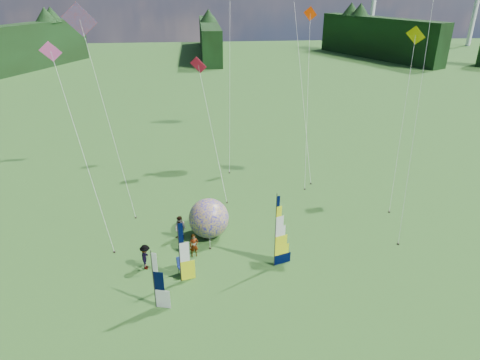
{
  "coord_description": "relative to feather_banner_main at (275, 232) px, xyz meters",
  "views": [
    {
      "loc": [
        -3.23,
        -18.44,
        16.06
      ],
      "look_at": [
        -1.0,
        4.0,
        5.5
      ],
      "focal_mm": 32.0,
      "sensor_mm": 36.0,
      "label": 1
    }
  ],
  "objects": [
    {
      "name": "treeline_ring",
      "position": [
        -1.03,
        -3.0,
        1.58
      ],
      "size": [
        210.0,
        210.0,
        8.0
      ],
      "primitive_type": null,
      "color": "#143714",
      "rests_on": "ground"
    },
    {
      "name": "camp_chair",
      "position": [
        -5.55,
        -0.29,
        -1.85
      ],
      "size": [
        0.86,
        0.86,
        1.13
      ],
      "primitive_type": null,
      "rotation": [
        0.0,
        0.0,
        0.42
      ],
      "color": "navy",
      "rests_on": "ground"
    },
    {
      "name": "small_kite_orange",
      "position": [
        5.25,
        14.54,
        4.79
      ],
      "size": [
        5.72,
        11.22,
        14.41
      ],
      "primitive_type": null,
      "rotation": [
        0.0,
        0.0,
        0.18
      ],
      "color": "#FD3800",
      "rests_on": "ground"
    },
    {
      "name": "bol_inflatable",
      "position": [
        -3.88,
        3.88,
        -1.05
      ],
      "size": [
        2.79,
        2.79,
        2.74
      ],
      "primitive_type": "sphere",
      "rotation": [
        0.0,
        0.0,
        -0.02
      ],
      "color": "#1917A5",
      "rests_on": "ground"
    },
    {
      "name": "kite_whale",
      "position": [
        5.0,
        16.64,
        6.94
      ],
      "size": [
        7.15,
        14.58,
        18.72
      ],
      "primitive_type": null,
      "rotation": [
        0.0,
        0.0,
        -0.26
      ],
      "color": "black",
      "rests_on": "ground"
    },
    {
      "name": "spectator_a",
      "position": [
        -4.91,
        1.54,
        -1.63
      ],
      "size": [
        0.62,
        0.46,
        1.57
      ],
      "primitive_type": "imported",
      "rotation": [
        0.0,
        0.0,
        0.15
      ],
      "color": "#66594C",
      "rests_on": "ground"
    },
    {
      "name": "small_kite_pink",
      "position": [
        -11.83,
        5.18,
        4.1
      ],
      "size": [
        8.38,
        9.42,
        13.04
      ],
      "primitive_type": null,
      "rotation": [
        0.0,
        0.0,
        0.42
      ],
      "color": "#FF50B1",
      "rests_on": "ground"
    },
    {
      "name": "small_kite_green",
      "position": [
        -1.08,
        20.15,
        8.49
      ],
      "size": [
        5.19,
        14.29,
        21.82
      ],
      "primitive_type": null,
      "rotation": [
        0.0,
        0.0,
        -0.12
      ],
      "color": "green",
      "rests_on": "ground"
    },
    {
      "name": "kite_rainbow_delta",
      "position": [
        -10.92,
        9.72,
        5.34
      ],
      "size": [
        10.88,
        12.13,
        15.52
      ],
      "primitive_type": null,
      "rotation": [
        0.0,
        0.0,
        0.42
      ],
      "color": "red",
      "rests_on": "ground"
    },
    {
      "name": "spectator_b",
      "position": [
        -5.82,
        3.6,
        -1.55
      ],
      "size": [
        0.94,
        0.8,
        1.75
      ],
      "primitive_type": "imported",
      "rotation": [
        0.0,
        0.0,
        -0.56
      ],
      "color": "#66594C",
      "rests_on": "ground"
    },
    {
      "name": "kite_parafoil",
      "position": [
        9.88,
        4.3,
        6.85
      ],
      "size": [
        9.47,
        11.27,
        18.55
      ],
      "primitive_type": null,
      "rotation": [
        0.0,
        0.0,
        -0.38
      ],
      "color": "#CD2E00",
      "rests_on": "ground"
    },
    {
      "name": "feather_banner_main",
      "position": [
        0.0,
        0.0,
        0.0
      ],
      "size": [
        1.27,
        0.52,
        4.84
      ],
      "primitive_type": null,
      "rotation": [
        0.0,
        0.0,
        0.33
      ],
      "color": "black",
      "rests_on": "ground"
    },
    {
      "name": "side_banner_left",
      "position": [
        -5.69,
        -0.91,
        -0.46
      ],
      "size": [
        1.08,
        0.32,
        3.92
      ],
      "primitive_type": null,
      "rotation": [
        0.0,
        0.0,
        0.21
      ],
      "color": "yellow",
      "rests_on": "ground"
    },
    {
      "name": "small_kite_red",
      "position": [
        -3.22,
        12.89,
        2.85
      ],
      "size": [
        8.07,
        12.09,
        10.53
      ],
      "primitive_type": null,
      "rotation": [
        0.0,
        0.0,
        -0.36
      ],
      "color": "#F21337",
      "rests_on": "ground"
    },
    {
      "name": "side_banner_far",
      "position": [
        -6.99,
        -3.0,
        -0.66
      ],
      "size": [
        1.03,
        0.36,
        3.52
      ],
      "primitive_type": null,
      "rotation": [
        0.0,
        0.0,
        -0.26
      ],
      "color": "white",
      "rests_on": "ground"
    },
    {
      "name": "spectator_d",
      "position": [
        -4.21,
        3.58,
        -1.57
      ],
      "size": [
        0.93,
        1.03,
        1.7
      ],
      "primitive_type": "imported",
      "rotation": [
        0.0,
        0.0,
        2.24
      ],
      "color": "#66594C",
      "rests_on": "ground"
    },
    {
      "name": "small_kite_yellow",
      "position": [
        11.34,
        8.82,
        4.27
      ],
      "size": [
        8.34,
        9.97,
        13.38
      ],
      "primitive_type": null,
      "rotation": [
        0.0,
        0.0,
        -0.42
      ],
      "color": "#DDBD01",
      "rests_on": "ground"
    },
    {
      "name": "spectator_c",
      "position": [
        -7.84,
        0.52,
        -1.59
      ],
      "size": [
        0.42,
        1.08,
        1.66
      ],
      "primitive_type": "imported",
      "rotation": [
        0.0,
        0.0,
        1.55
      ],
      "color": "#66594C",
      "rests_on": "ground"
    },
    {
      "name": "ground",
      "position": [
        -1.03,
        -3.0,
        -2.42
      ],
      "size": [
        220.0,
        220.0,
        0.0
      ],
      "primitive_type": "plane",
      "color": "#376424",
      "rests_on": "ground"
    }
  ]
}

